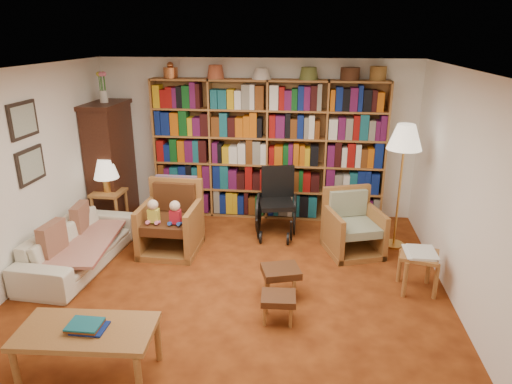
# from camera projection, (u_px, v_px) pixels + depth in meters

# --- Properties ---
(floor) EXTENTS (5.00, 5.00, 0.00)m
(floor) POSITION_uv_depth(u_px,v_px,m) (232.00, 289.00, 5.38)
(floor) COLOR #934316
(floor) RESTS_ON ground
(ceiling) EXTENTS (5.00, 5.00, 0.00)m
(ceiling) POSITION_uv_depth(u_px,v_px,m) (227.00, 71.00, 4.55)
(ceiling) COLOR silver
(ceiling) RESTS_ON wall_back
(wall_back) EXTENTS (5.00, 0.00, 5.00)m
(wall_back) POSITION_uv_depth(u_px,v_px,m) (256.00, 139.00, 7.31)
(wall_back) COLOR white
(wall_back) RESTS_ON floor
(wall_front) EXTENTS (5.00, 0.00, 5.00)m
(wall_front) POSITION_uv_depth(u_px,v_px,m) (156.00, 329.00, 2.62)
(wall_front) COLOR white
(wall_front) RESTS_ON floor
(wall_left) EXTENTS (0.00, 5.00, 5.00)m
(wall_left) POSITION_uv_depth(u_px,v_px,m) (15.00, 181.00, 5.24)
(wall_left) COLOR white
(wall_left) RESTS_ON floor
(wall_right) EXTENTS (0.00, 5.00, 5.00)m
(wall_right) POSITION_uv_depth(u_px,v_px,m) (469.00, 198.00, 4.69)
(wall_right) COLOR white
(wall_right) RESTS_ON floor
(bookshelf) EXTENTS (3.60, 0.30, 2.42)m
(bookshelf) POSITION_uv_depth(u_px,v_px,m) (268.00, 146.00, 7.15)
(bookshelf) COLOR #A16B32
(bookshelf) RESTS_ON floor
(curio_cabinet) EXTENTS (0.50, 0.95, 2.40)m
(curio_cabinet) POSITION_uv_depth(u_px,v_px,m) (111.00, 160.00, 7.19)
(curio_cabinet) COLOR #3C1D10
(curio_cabinet) RESTS_ON floor
(framed_pictures) EXTENTS (0.03, 0.52, 0.97)m
(framed_pictures) POSITION_uv_depth(u_px,v_px,m) (27.00, 143.00, 5.39)
(framed_pictures) COLOR black
(framed_pictures) RESTS_ON wall_left
(sofa) EXTENTS (1.92, 0.85, 0.55)m
(sofa) POSITION_uv_depth(u_px,v_px,m) (79.00, 245.00, 5.87)
(sofa) COLOR beige
(sofa) RESTS_ON floor
(sofa_throw) EXTENTS (0.89, 1.46, 0.04)m
(sofa_throw) POSITION_uv_depth(u_px,v_px,m) (83.00, 243.00, 5.86)
(sofa_throw) COLOR beige
(sofa_throw) RESTS_ON sofa
(cushion_left) EXTENTS (0.17, 0.40, 0.39)m
(cushion_left) POSITION_uv_depth(u_px,v_px,m) (81.00, 221.00, 6.15)
(cushion_left) COLOR maroon
(cushion_left) RESTS_ON sofa
(cushion_right) EXTENTS (0.17, 0.43, 0.42)m
(cushion_right) POSITION_uv_depth(u_px,v_px,m) (53.00, 244.00, 5.50)
(cushion_right) COLOR maroon
(cushion_right) RESTS_ON sofa
(side_table_lamp) EXTENTS (0.46, 0.46, 0.59)m
(side_table_lamp) POSITION_uv_depth(u_px,v_px,m) (109.00, 200.00, 6.94)
(side_table_lamp) COLOR #A16B32
(side_table_lamp) RESTS_ON floor
(table_lamp) EXTENTS (0.37, 0.37, 0.50)m
(table_lamp) POSITION_uv_depth(u_px,v_px,m) (106.00, 170.00, 6.78)
(table_lamp) COLOR gold
(table_lamp) RESTS_ON side_table_lamp
(armchair_leather) EXTENTS (0.78, 0.83, 0.97)m
(armchair_leather) POSITION_uv_depth(u_px,v_px,m) (172.00, 221.00, 6.30)
(armchair_leather) COLOR #A16B32
(armchair_leather) RESTS_ON floor
(armchair_sage) EXTENTS (0.91, 0.91, 0.86)m
(armchair_sage) POSITION_uv_depth(u_px,v_px,m) (353.00, 228.00, 6.27)
(armchair_sage) COLOR #A16B32
(armchair_sage) RESTS_ON floor
(wheelchair) EXTENTS (0.59, 0.80, 1.00)m
(wheelchair) POSITION_uv_depth(u_px,v_px,m) (277.00, 204.00, 6.76)
(wheelchair) COLOR black
(wheelchair) RESTS_ON floor
(floor_lamp) EXTENTS (0.46, 0.46, 1.74)m
(floor_lamp) POSITION_uv_depth(u_px,v_px,m) (405.00, 142.00, 5.99)
(floor_lamp) COLOR gold
(floor_lamp) RESTS_ON floor
(side_table_papers) EXTENTS (0.51, 0.51, 0.50)m
(side_table_papers) POSITION_uv_depth(u_px,v_px,m) (419.00, 260.00, 5.24)
(side_table_papers) COLOR #A16B32
(side_table_papers) RESTS_ON floor
(footstool_a) EXTENTS (0.50, 0.46, 0.35)m
(footstool_a) POSITION_uv_depth(u_px,v_px,m) (281.00, 273.00, 5.16)
(footstool_a) COLOR #522716
(footstool_a) RESTS_ON floor
(footstool_b) EXTENTS (0.37, 0.32, 0.30)m
(footstool_b) POSITION_uv_depth(u_px,v_px,m) (278.00, 300.00, 4.72)
(footstool_b) COLOR #522716
(footstool_b) RESTS_ON floor
(coffee_table) EXTENTS (1.20, 0.65, 0.52)m
(coffee_table) POSITION_uv_depth(u_px,v_px,m) (87.00, 334.00, 3.92)
(coffee_table) COLOR #A16B32
(coffee_table) RESTS_ON floor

